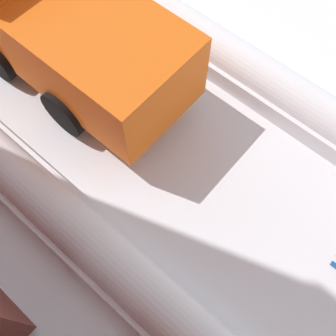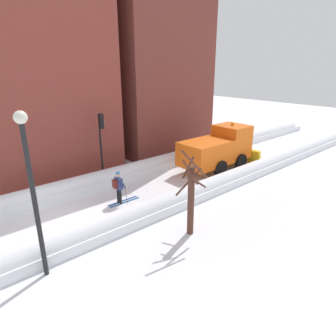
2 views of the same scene
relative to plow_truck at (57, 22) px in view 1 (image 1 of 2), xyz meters
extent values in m
plane|color=white|center=(-0.15, -1.27, -1.48)|extent=(80.00, 80.00, 0.00)
cube|color=white|center=(-2.69, -1.27, -1.24)|extent=(1.10, 36.00, 0.48)
cylinder|color=white|center=(-2.69, -1.27, -1.00)|extent=(0.90, 34.20, 0.90)
cube|color=white|center=(2.40, -1.27, -1.25)|extent=(1.10, 36.00, 0.46)
cylinder|color=white|center=(2.40, -1.27, -1.01)|extent=(0.90, 34.20, 0.90)
cube|color=orange|center=(0.00, -1.32, -0.08)|extent=(2.30, 3.40, 1.60)
cylinder|color=black|center=(1.15, 1.08, -0.93)|extent=(0.25, 1.10, 1.10)
cylinder|color=black|center=(-1.15, -1.12, -0.93)|extent=(0.25, 1.10, 1.10)
cylinder|color=black|center=(1.15, -1.12, -0.93)|extent=(0.25, 1.10, 1.10)
camera|label=1|loc=(-3.24, -5.79, 6.18)|focal=43.34mm
camera|label=2|loc=(12.37, -15.46, 5.48)|focal=31.33mm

